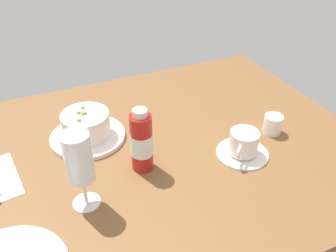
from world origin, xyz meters
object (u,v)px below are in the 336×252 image
wine_glass (79,161)px  sauce_bottle_red (142,142)px  creamer_jug (273,124)px  porridge_bowl (87,127)px  coffee_cup (243,145)px

wine_glass → sauce_bottle_red: wine_glass is taller
creamer_jug → wine_glass: 54.17cm
porridge_bowl → coffee_cup: porridge_bowl is taller
creamer_jug → wine_glass: wine_glass is taller
coffee_cup → creamer_jug: bearing=-159.8°
wine_glass → sauce_bottle_red: (-15.27, -6.03, -4.32)cm
sauce_bottle_red → coffee_cup: bearing=166.8°
creamer_jug → coffee_cup: bearing=20.2°
porridge_bowl → wine_glass: 25.12cm
porridge_bowl → creamer_jug: (-47.31, 18.06, -1.03)cm
coffee_cup → creamer_jug: 13.85cm
coffee_cup → sauce_bottle_red: size_ratio=0.81×
wine_glass → porridge_bowl: bearing=-104.2°
coffee_cup → sauce_bottle_red: (24.87, -5.83, 4.59)cm
porridge_bowl → wine_glass: (5.84, 23.03, 8.17)cm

